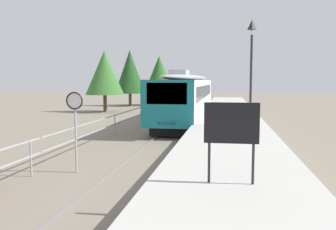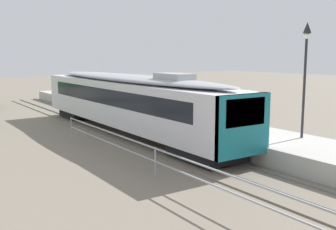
{
  "view_description": "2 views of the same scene",
  "coord_description": "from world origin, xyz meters",
  "views": [
    {
      "loc": [
        3.08,
        1.26,
        3.16
      ],
      "look_at": [
        0.4,
        17.5,
        1.6
      ],
      "focal_mm": 38.18,
      "sensor_mm": 36.0,
      "label": 1
    },
    {
      "loc": [
        -11.24,
        8.44,
        4.74
      ],
      "look_at": [
        -1.0,
        23.5,
        2.0
      ],
      "focal_mm": 42.24,
      "sensor_mm": 36.0,
      "label": 2
    }
  ],
  "objects": [
    {
      "name": "ground_plane",
      "position": [
        -3.0,
        22.0,
        0.0
      ],
      "size": [
        160.0,
        160.0,
        0.0
      ],
      "primitive_type": "plane",
      "color": "slate"
    },
    {
      "name": "track_rails",
      "position": [
        0.0,
        22.0,
        0.03
      ],
      "size": [
        3.2,
        60.0,
        0.14
      ],
      "color": "slate",
      "rests_on": "ground"
    },
    {
      "name": "commuter_train",
      "position": [
        0.0,
        29.26,
        2.15
      ],
      "size": [
        2.82,
        19.76,
        3.74
      ],
      "color": "silver",
      "rests_on": "track_rails"
    },
    {
      "name": "station_platform",
      "position": [
        3.25,
        22.0,
        0.45
      ],
      "size": [
        3.9,
        60.0,
        0.9
      ],
      "primitive_type": "cube",
      "color": "#B7B5AD",
      "rests_on": "ground"
    },
    {
      "name": "platform_lamp_mid_platform",
      "position": [
        4.28,
        20.02,
        4.62
      ],
      "size": [
        0.34,
        0.34,
        5.35
      ],
      "color": "#232328",
      "rests_on": "station_platform"
    },
    {
      "name": "platform_notice_board",
      "position": [
        3.19,
        9.15,
        2.19
      ],
      "size": [
        1.2,
        0.08,
        1.8
      ],
      "color": "#232328",
      "rests_on": "station_platform"
    },
    {
      "name": "speed_limit_sign",
      "position": [
        -2.04,
        12.73,
        2.12
      ],
      "size": [
        0.61,
        0.1,
        2.81
      ],
      "color": "#9EA0A5",
      "rests_on": "ground"
    },
    {
      "name": "carpark_fence",
      "position": [
        -3.3,
        12.0,
        0.91
      ],
      "size": [
        0.06,
        36.06,
        1.25
      ],
      "color": "#9EA0A5",
      "rests_on": "ground"
    },
    {
      "name": "tree_behind_carpark",
      "position": [
        -9.15,
        45.58,
        4.35
      ],
      "size": [
        3.84,
        3.84,
        7.09
      ],
      "color": "brown",
      "rests_on": "ground"
    },
    {
      "name": "tree_behind_station_far",
      "position": [
        -9.25,
        36.3,
        4.01
      ],
      "size": [
        3.9,
        3.9,
        6.25
      ],
      "color": "brown",
      "rests_on": "ground"
    },
    {
      "name": "tree_distant_left",
      "position": [
        -5.78,
        47.77,
        4.06
      ],
      "size": [
        3.97,
        3.97,
        6.49
      ],
      "color": "brown",
      "rests_on": "ground"
    }
  ]
}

